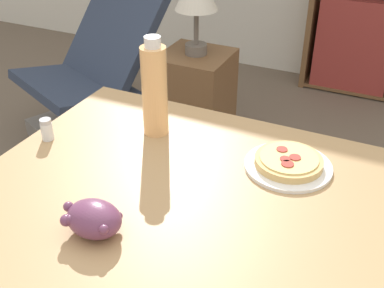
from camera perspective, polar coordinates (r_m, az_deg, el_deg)
The scene contains 7 objects.
dining_table at distance 1.24m, azimuth -1.63°, elevation -10.39°, with size 1.08×0.94×0.73m.
pizza_on_plate at distance 1.31m, azimuth 11.36°, elevation -2.22°, with size 0.23×0.23×0.04m.
grape_bunch at distance 1.09m, azimuth -11.59°, elevation -8.68°, with size 0.14×0.10×0.08m.
drink_bottle at distance 1.39m, azimuth -4.46°, elevation 6.43°, with size 0.07×0.07×0.30m.
salt_shaker at distance 1.46m, azimuth -16.84°, elevation 1.66°, with size 0.03×0.03×0.07m.
lounge_chair_near at distance 2.79m, azimuth -11.51°, elevation 6.20°, with size 0.82×0.94×0.88m.
side_table at distance 2.58m, azimuth 0.45°, elevation 4.67°, with size 0.34×0.34×0.58m.
Camera 1 is at (0.41, -0.79, 1.47)m, focal length 45.00 mm.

